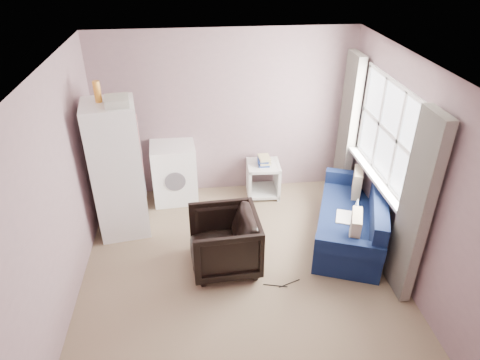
{
  "coord_description": "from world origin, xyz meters",
  "views": [
    {
      "loc": [
        -0.44,
        -3.84,
        3.63
      ],
      "look_at": [
        0.05,
        0.6,
        1.0
      ],
      "focal_mm": 32.0,
      "sensor_mm": 36.0,
      "label": 1
    }
  ],
  "objects_px": {
    "washing_machine": "(174,170)",
    "sofa": "(354,221)",
    "armchair": "(224,239)",
    "fridge": "(118,169)",
    "side_table": "(263,177)"
  },
  "relations": [
    {
      "from": "washing_machine",
      "to": "fridge",
      "type": "bearing_deg",
      "value": -136.2
    },
    {
      "from": "armchair",
      "to": "side_table",
      "type": "bearing_deg",
      "value": 152.08
    },
    {
      "from": "fridge",
      "to": "sofa",
      "type": "height_order",
      "value": "fridge"
    },
    {
      "from": "washing_machine",
      "to": "side_table",
      "type": "bearing_deg",
      "value": -6.92
    },
    {
      "from": "armchair",
      "to": "fridge",
      "type": "xyz_separation_m",
      "value": [
        -1.3,
        0.93,
        0.53
      ]
    },
    {
      "from": "washing_machine",
      "to": "sofa",
      "type": "bearing_deg",
      "value": -32.58
    },
    {
      "from": "fridge",
      "to": "side_table",
      "type": "relative_size",
      "value": 3.14
    },
    {
      "from": "fridge",
      "to": "sofa",
      "type": "relative_size",
      "value": 1.08
    },
    {
      "from": "washing_machine",
      "to": "armchair",
      "type": "bearing_deg",
      "value": -73.15
    },
    {
      "from": "armchair",
      "to": "washing_machine",
      "type": "xyz_separation_m",
      "value": [
        -0.63,
        1.67,
        0.07
      ]
    },
    {
      "from": "armchair",
      "to": "sofa",
      "type": "bearing_deg",
      "value": 98.14
    },
    {
      "from": "fridge",
      "to": "washing_machine",
      "type": "relative_size",
      "value": 2.29
    },
    {
      "from": "side_table",
      "to": "sofa",
      "type": "height_order",
      "value": "sofa"
    },
    {
      "from": "armchair",
      "to": "sofa",
      "type": "height_order",
      "value": "armchair"
    },
    {
      "from": "armchair",
      "to": "fridge",
      "type": "relative_size",
      "value": 0.39
    }
  ]
}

